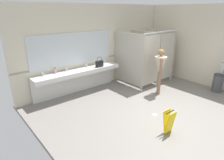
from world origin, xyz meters
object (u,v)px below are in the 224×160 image
Objects in this scene: paper_towel_dispenser_lower at (224,68)px; person_standing at (160,66)px; soap_dispenser at (55,71)px; wet_floor_sign at (169,122)px; trash_bin at (218,83)px; handbag at (99,63)px.

person_standing is at bearing 147.21° from paper_towel_dispenser_lower.
soap_dispenser is 3.79m from wet_floor_sign.
trash_bin is 2.24m from person_standing.
person_standing is at bearing -50.06° from handbag.
wet_floor_sign is at bearing -136.87° from person_standing.
soap_dispenser is (-4.88, 3.19, 0.09)m from paper_towel_dispenser_lower.
trash_bin is 3.48m from wet_floor_sign.
trash_bin is at bearing 177.36° from paper_towel_dispenser_lower.
person_standing is at bearing -33.51° from soap_dispenser.
handbag is at bearing 139.03° from paper_towel_dispenser_lower.
wet_floor_sign is (-3.46, -0.37, -0.03)m from trash_bin.
wet_floor_sign is (-1.74, -1.63, -0.69)m from person_standing.
trash_bin is (-0.26, 0.01, -0.52)m from paper_towel_dispenser_lower.
soap_dispenser reaches higher than wet_floor_sign.
person_standing reaches higher than handbag.
paper_towel_dispenser_lower is 5.83m from soap_dispenser.
paper_towel_dispenser_lower is 0.58m from trash_bin.
trash_bin is 4.28m from handbag.
paper_towel_dispenser_lower is 2.01× the size of soap_dispenser.
handbag is 1.96× the size of soap_dispenser.
paper_towel_dispenser_lower is 3.77m from wet_floor_sign.
trash_bin is 3.46× the size of soap_dispenser.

